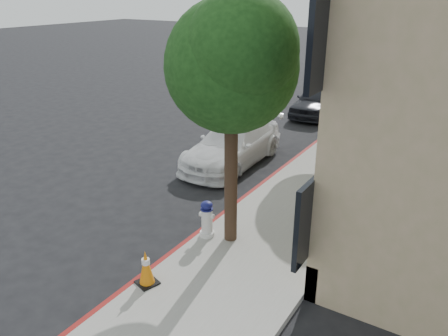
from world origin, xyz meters
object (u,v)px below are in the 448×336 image
fire_hydrant (207,219)px  traffic_cone (146,268)px  parked_car_far (340,86)px  parked_car_mid (317,100)px  police_car (233,144)px

fire_hydrant → traffic_cone: bearing=-98.3°
parked_car_far → traffic_cone: 18.26m
parked_car_mid → parked_car_far: bearing=87.9°
parked_car_mid → traffic_cone: 14.72m
parked_car_far → fire_hydrant: parked_car_far is taller
parked_car_mid → fire_hydrant: parked_car_mid is taller
parked_car_far → traffic_cone: bearing=-90.6°
police_car → fire_hydrant: (2.11, -4.75, -0.11)m
fire_hydrant → parked_car_mid: bearing=90.4°
police_car → parked_car_mid: size_ratio=1.16×
parked_car_far → fire_hydrant: size_ratio=5.20×
parked_car_mid → parked_car_far: parked_car_far is taller
fire_hydrant → traffic_cone: size_ratio=1.20×
parked_car_mid → parked_car_far: size_ratio=0.87×
parked_car_mid → traffic_cone: (1.90, -14.59, -0.19)m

